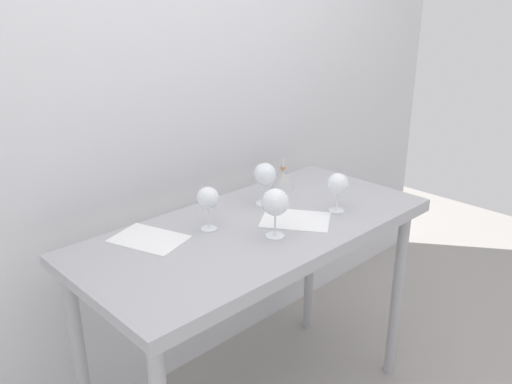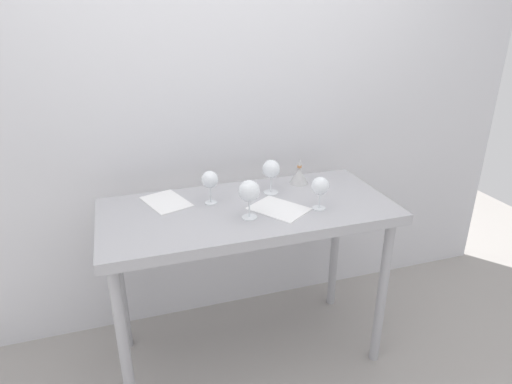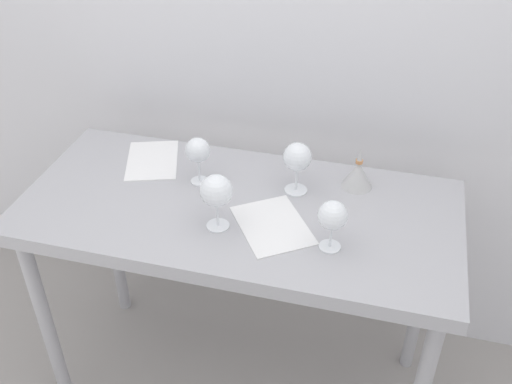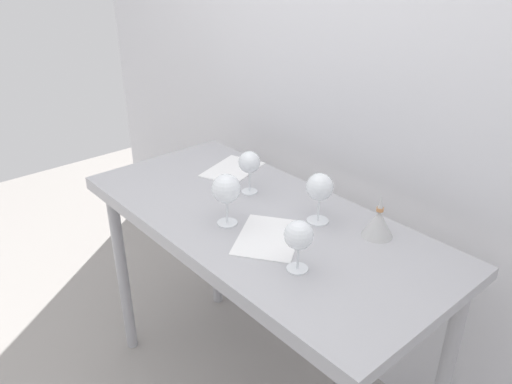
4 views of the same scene
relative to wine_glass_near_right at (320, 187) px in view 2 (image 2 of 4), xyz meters
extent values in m
plane|color=#99938E|center=(-0.31, 0.13, -1.01)|extent=(6.00, 6.00, 0.00)
cube|color=silver|center=(-0.31, 0.62, 0.29)|extent=(3.80, 0.04, 2.60)
cube|color=#A6A6AB|center=(-0.31, 0.13, -0.13)|extent=(1.40, 0.64, 0.04)
cube|color=#A6A6AB|center=(-0.31, -0.19, -0.14)|extent=(1.40, 0.01, 0.05)
cylinder|color=#A6A6AB|center=(-0.95, -0.13, -0.58)|extent=(0.05, 0.05, 0.86)
cylinder|color=#A6A6AB|center=(0.33, -0.13, -0.58)|extent=(0.05, 0.05, 0.86)
cylinder|color=#A6A6AB|center=(-0.95, 0.39, -0.58)|extent=(0.05, 0.05, 0.86)
cylinder|color=#A6A6AB|center=(0.33, 0.39, -0.58)|extent=(0.05, 0.05, 0.86)
cylinder|color=white|center=(0.00, 0.00, -0.11)|extent=(0.06, 0.06, 0.00)
cylinder|color=white|center=(0.00, 0.00, -0.07)|extent=(0.01, 0.01, 0.08)
sphere|color=white|center=(0.00, 0.00, 0.00)|extent=(0.09, 0.09, 0.09)
cylinder|color=maroon|center=(0.00, 0.00, -0.01)|extent=(0.06, 0.06, 0.02)
cylinder|color=white|center=(-0.15, 0.25, -0.11)|extent=(0.08, 0.08, 0.00)
cylinder|color=white|center=(-0.15, 0.25, -0.06)|extent=(0.01, 0.01, 0.09)
sphere|color=white|center=(-0.15, 0.25, 0.02)|extent=(0.09, 0.09, 0.09)
cylinder|color=maroon|center=(-0.15, 0.25, 0.00)|extent=(0.06, 0.06, 0.02)
cylinder|color=white|center=(-0.48, 0.22, -0.11)|extent=(0.06, 0.06, 0.00)
cylinder|color=white|center=(-0.48, 0.22, -0.07)|extent=(0.01, 0.01, 0.09)
sphere|color=white|center=(-0.48, 0.22, 0.01)|extent=(0.08, 0.08, 0.08)
cylinder|color=maroon|center=(-0.48, 0.22, 0.00)|extent=(0.06, 0.06, 0.03)
cylinder|color=white|center=(-0.34, 0.01, -0.11)|extent=(0.07, 0.07, 0.00)
cylinder|color=white|center=(-0.34, 0.01, -0.06)|extent=(0.01, 0.01, 0.09)
sphere|color=white|center=(-0.34, 0.01, 0.02)|extent=(0.10, 0.10, 0.10)
cylinder|color=#5F0A1F|center=(-0.34, 0.01, 0.00)|extent=(0.07, 0.07, 0.02)
cube|color=white|center=(-0.68, 0.30, -0.11)|extent=(0.25, 0.30, 0.00)
cube|color=white|center=(-0.18, 0.05, -0.11)|extent=(0.31, 0.32, 0.00)
cone|color=#B7B7B7|center=(0.04, 0.33, -0.07)|extent=(0.10, 0.10, 0.09)
cylinder|color=#C17F4C|center=(0.04, 0.33, -0.02)|extent=(0.02, 0.02, 0.01)
cone|color=#B7B7B7|center=(0.04, 0.33, 0.01)|extent=(0.02, 0.02, 0.04)
camera|label=1|loc=(-1.58, -1.17, 0.70)|focal=36.86mm
camera|label=2|loc=(-0.87, -1.70, 0.77)|focal=30.70mm
camera|label=3|loc=(0.12, -1.31, 1.02)|focal=41.41mm
camera|label=4|loc=(0.83, -0.88, 0.74)|focal=35.03mm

